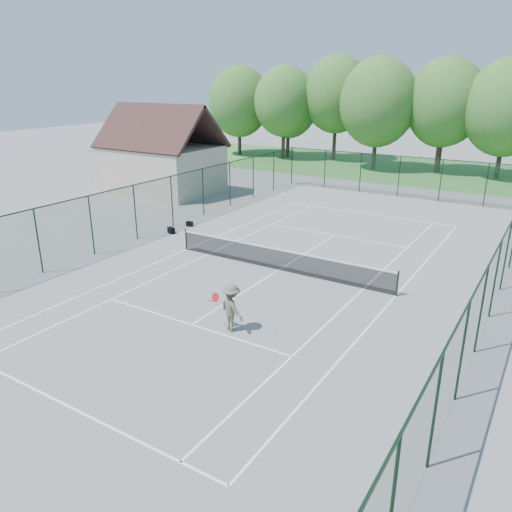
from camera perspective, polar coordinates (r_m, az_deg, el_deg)
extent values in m
plane|color=gray|center=(23.12, 2.63, -1.62)|extent=(140.00, 140.00, 0.00)
cube|color=#408439|center=(50.62, 19.85, 9.00)|extent=(80.00, 16.00, 0.01)
cube|color=white|center=(33.51, 12.74, 4.70)|extent=(10.97, 0.08, 0.01)
cube|color=white|center=(15.13, -21.08, -15.51)|extent=(10.97, 0.08, 0.01)
cube|color=white|center=(28.57, 8.98, 2.37)|extent=(8.23, 0.08, 0.01)
cube|color=white|center=(18.30, -7.40, -7.78)|extent=(8.23, 0.08, 0.01)
cube|color=white|center=(21.20, 15.68, -4.41)|extent=(0.08, 23.77, 0.01)
cube|color=white|center=(26.08, -7.91, 0.73)|extent=(0.08, 23.77, 0.01)
cube|color=white|center=(21.56, 12.21, -3.68)|extent=(0.08, 23.77, 0.01)
cube|color=white|center=(25.26, -5.51, 0.20)|extent=(0.08, 23.77, 0.01)
cube|color=white|center=(23.12, 2.63, -1.61)|extent=(0.08, 12.80, 0.01)
cylinder|color=black|center=(25.92, -7.99, 1.88)|extent=(0.08, 0.08, 1.10)
cylinder|color=black|center=(20.98, 15.85, -3.05)|extent=(0.08, 0.08, 1.10)
cube|color=black|center=(22.94, 2.65, -0.45)|extent=(11.00, 0.02, 0.96)
cube|color=white|center=(22.78, 2.67, 0.73)|extent=(11.00, 0.05, 0.07)
cube|color=#193C22|center=(38.89, 16.02, 8.73)|extent=(18.00, 0.02, 3.00)
cube|color=#193C22|center=(20.08, 25.66, -2.42)|extent=(0.02, 36.00, 3.00)
cube|color=#193C22|center=(27.96, -13.63, 4.86)|extent=(0.02, 36.00, 3.00)
cube|color=black|center=(38.65, 16.23, 10.91)|extent=(18.00, 0.05, 0.05)
cube|color=black|center=(19.62, 26.30, 1.64)|extent=(0.05, 36.00, 0.05)
cube|color=black|center=(27.63, -13.88, 7.86)|extent=(0.05, 36.00, 0.05)
cube|color=beige|center=(39.71, -10.60, 9.73)|extent=(8.00, 6.00, 3.50)
cube|color=#3F2521|center=(40.41, -9.42, 14.62)|extent=(8.60, 3.27, 3.27)
cube|color=#3F2521|center=(38.21, -12.46, 14.15)|extent=(8.60, 3.27, 3.27)
cylinder|color=#402C23|center=(56.14, 3.14, 13.23)|extent=(0.40, 0.40, 4.20)
ellipsoid|color=#457A30|center=(55.83, 3.21, 17.21)|extent=(6.40, 6.40, 7.40)
cylinder|color=#402C23|center=(50.32, 20.13, 11.34)|extent=(0.40, 0.40, 4.20)
ellipsoid|color=#457A30|center=(49.98, 20.66, 15.75)|extent=(6.40, 6.40, 7.40)
cube|color=black|center=(28.94, -9.68, 2.91)|extent=(0.50, 0.39, 0.35)
cube|color=black|center=(30.19, -7.61, 3.67)|extent=(0.42, 0.30, 0.29)
imported|color=#5C5F46|center=(17.43, -2.79, -5.92)|extent=(1.28, 1.01, 1.73)
sphere|color=#D4F224|center=(17.21, 0.79, -6.08)|extent=(0.07, 0.07, 0.07)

